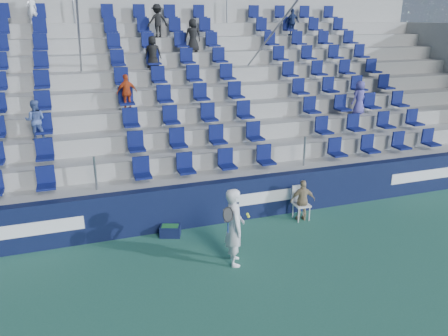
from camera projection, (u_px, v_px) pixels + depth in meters
name	position (u px, v px, depth m)	size (l,w,h in m)	color
ground	(257.00, 284.00, 9.37)	(70.00, 70.00, 0.00)	#2A634F
sponsor_wall	(213.00, 203.00, 11.99)	(24.00, 0.32, 1.20)	#0E1536
grandstand	(171.00, 112.00, 16.04)	(24.00, 8.17, 6.63)	#9A9A95
tennis_player	(235.00, 227.00, 9.88)	(0.69, 0.75, 1.85)	silver
line_judge_chair	(300.00, 200.00, 12.30)	(0.43, 0.44, 0.96)	white
line_judge	(303.00, 200.00, 12.15)	(0.70, 0.29, 1.19)	tan
ball_bin	(170.00, 230.00, 11.38)	(0.61, 0.50, 0.30)	#0F1637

